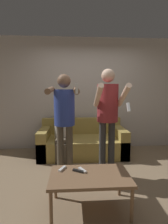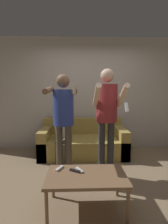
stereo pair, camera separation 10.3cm
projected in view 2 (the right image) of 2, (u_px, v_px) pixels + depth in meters
name	position (u px, v px, depth m)	size (l,w,h in m)	color
ground_plane	(97.00, 180.00, 2.84)	(14.00, 14.00, 0.00)	#937A5B
wall_back	(90.00, 94.00, 4.32)	(6.40, 0.06, 2.70)	beige
couch	(83.00, 143.00, 3.96)	(1.88, 0.94, 0.78)	#AD9347
person_standing_left	(63.00, 114.00, 2.78)	(0.45, 0.72, 1.69)	brown
person_standing_right	(107.00, 110.00, 2.80)	(0.46, 0.69, 1.78)	#383838
person_seated	(62.00, 130.00, 3.67)	(0.31, 0.53, 1.13)	brown
coffee_table	(86.00, 178.00, 2.09)	(0.95, 0.58, 0.44)	#846042
remote_near	(75.00, 171.00, 2.16)	(0.15, 0.11, 0.02)	black
remote_mid	(79.00, 170.00, 2.18)	(0.10, 0.15, 0.02)	white
remote_far	(59.00, 168.00, 2.23)	(0.10, 0.15, 0.02)	white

